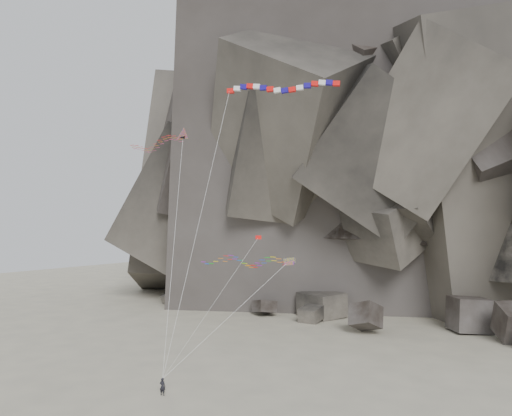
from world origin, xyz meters
The scene contains 8 objects.
ground centered at (0.00, 0.00, 0.00)m, with size 260.00×260.00×0.00m, color #A8A188.
headland centered at (0.00, 70.00, 42.00)m, with size 110.00×70.00×84.00m, color #595248, non-canonical shape.
boulder_field centered at (11.59, 35.87, 2.02)m, with size 74.11×16.59×6.19m.
kite_flyer centered at (-0.99, -6.44, 0.96)m, with size 0.67×0.45×1.92m, color black.
delta_kite centered at (-10.04, 2.10, 26.13)m, with size 13.14×9.77×26.27m.
banner_kite centered at (5.90, 5.03, 31.45)m, with size 13.04×13.93×30.63m.
parafoil_kite centered at (0.89, 4.53, 12.27)m, with size 13.50×11.40×11.35m.
pennant_kite centered at (4.93, -1.48, 12.79)m, with size 7.45×6.12×13.71m.
Camera 1 is at (31.19, -43.52, 16.27)m, focal length 35.00 mm.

